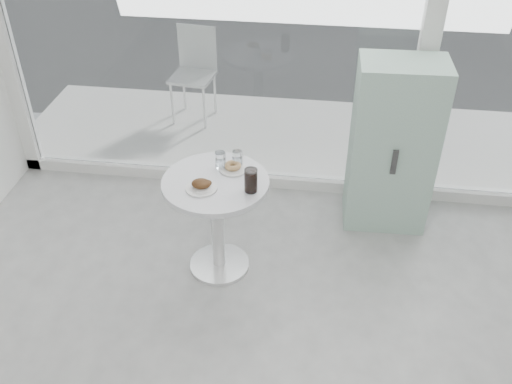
# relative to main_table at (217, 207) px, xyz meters

# --- Properties ---
(main_table) EXTENTS (0.72, 0.72, 0.77)m
(main_table) POSITION_rel_main_table_xyz_m (0.00, 0.00, 0.00)
(main_table) COLOR silver
(main_table) RESTS_ON ground
(patio_deck) EXTENTS (5.60, 1.60, 0.05)m
(patio_deck) POSITION_rel_main_table_xyz_m (0.50, 1.90, -0.53)
(patio_deck) COLOR white
(patio_deck) RESTS_ON ground
(mint_cabinet) EXTENTS (0.64, 0.45, 1.36)m
(mint_cabinet) POSITION_rel_main_table_xyz_m (1.21, 0.75, 0.13)
(mint_cabinet) COLOR #8AB09A
(mint_cabinet) RESTS_ON ground
(patio_chair) EXTENTS (0.45, 0.45, 0.93)m
(patio_chair) POSITION_rel_main_table_xyz_m (-0.65, 2.19, 0.03)
(patio_chair) COLOR silver
(patio_chair) RESTS_ON patio_deck
(plate_fritter) EXTENTS (0.21, 0.21, 0.07)m
(plate_fritter) POSITION_rel_main_table_xyz_m (-0.07, -0.10, 0.25)
(plate_fritter) COLOR silver
(plate_fritter) RESTS_ON main_table
(plate_donut) EXTENTS (0.19, 0.19, 0.05)m
(plate_donut) POSITION_rel_main_table_xyz_m (0.09, 0.15, 0.24)
(plate_donut) COLOR silver
(plate_donut) RESTS_ON main_table
(water_tumbler_a) EXTENTS (0.07, 0.07, 0.12)m
(water_tumbler_a) POSITION_rel_main_table_xyz_m (0.01, 0.16, 0.27)
(water_tumbler_a) COLOR white
(water_tumbler_a) RESTS_ON main_table
(water_tumbler_b) EXTENTS (0.07, 0.07, 0.11)m
(water_tumbler_b) POSITION_rel_main_table_xyz_m (0.12, 0.20, 0.27)
(water_tumbler_b) COLOR white
(water_tumbler_b) RESTS_ON main_table
(cola_glass) EXTENTS (0.09, 0.09, 0.16)m
(cola_glass) POSITION_rel_main_table_xyz_m (0.25, -0.08, 0.30)
(cola_glass) COLOR white
(cola_glass) RESTS_ON main_table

